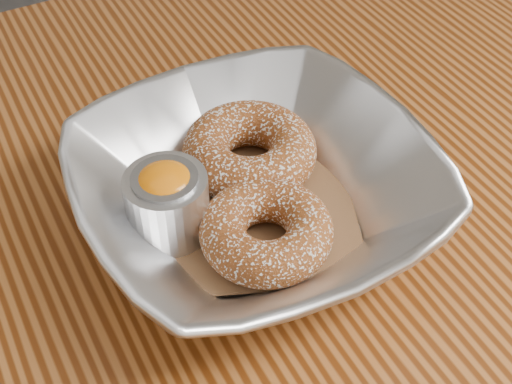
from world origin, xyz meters
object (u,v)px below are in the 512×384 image
donut_back (249,151)px  ramekin (167,201)px  serving_bowl (256,191)px  donut_front (266,231)px  table (336,286)px

donut_back → ramekin: size_ratio=1.76×
serving_bowl → donut_front: 0.03m
ramekin → donut_back: bearing=19.9°
donut_back → ramekin: bearing=-160.1°
serving_bowl → ramekin: ramekin is taller
table → ramekin: 0.19m
serving_bowl → donut_front: size_ratio=2.73×
donut_back → ramekin: ramekin is taller
table → ramekin: ramekin is taller
donut_back → donut_front: size_ratio=1.11×
serving_bowl → donut_back: serving_bowl is taller
table → donut_front: donut_front is taller
ramekin → serving_bowl: bearing=-13.2°
table → donut_back: bearing=129.0°
table → donut_back: (-0.05, 0.06, 0.13)m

